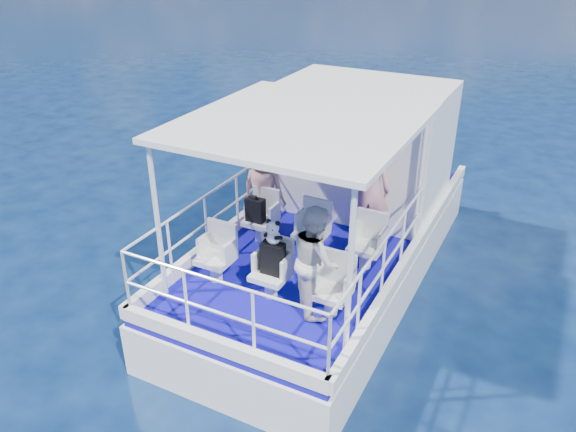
# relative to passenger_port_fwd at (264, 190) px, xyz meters

# --- Properties ---
(ground) EXTENTS (2000.00, 2000.00, 0.00)m
(ground) POSITION_rel_passenger_port_fwd_xyz_m (1.03, -0.54, -1.64)
(ground) COLOR #08173B
(ground) RESTS_ON ground
(hull) EXTENTS (3.00, 7.00, 1.60)m
(hull) POSITION_rel_passenger_port_fwd_xyz_m (1.03, 0.46, -1.64)
(hull) COLOR white
(hull) RESTS_ON ground
(deck) EXTENTS (2.90, 6.90, 0.10)m
(deck) POSITION_rel_passenger_port_fwd_xyz_m (1.03, 0.46, -0.79)
(deck) COLOR #110A95
(deck) RESTS_ON hull
(cabin) EXTENTS (2.85, 2.00, 2.20)m
(cabin) POSITION_rel_passenger_port_fwd_xyz_m (1.03, 1.76, 0.36)
(cabin) COLOR white
(cabin) RESTS_ON deck
(canopy) EXTENTS (3.00, 3.20, 0.08)m
(canopy) POSITION_rel_passenger_port_fwd_xyz_m (1.03, -0.74, 1.50)
(canopy) COLOR white
(canopy) RESTS_ON cabin
(canopy_posts) EXTENTS (2.77, 2.97, 2.20)m
(canopy_posts) POSITION_rel_passenger_port_fwd_xyz_m (1.03, -0.79, 0.36)
(canopy_posts) COLOR white
(canopy_posts) RESTS_ON deck
(railings) EXTENTS (2.84, 3.59, 1.00)m
(railings) POSITION_rel_passenger_port_fwd_xyz_m (1.03, -1.12, -0.24)
(railings) COLOR white
(railings) RESTS_ON deck
(seat_port_fwd) EXTENTS (0.48, 0.46, 0.38)m
(seat_port_fwd) POSITION_rel_passenger_port_fwd_xyz_m (0.13, -0.34, -0.55)
(seat_port_fwd) COLOR silver
(seat_port_fwd) RESTS_ON deck
(seat_center_fwd) EXTENTS (0.48, 0.46, 0.38)m
(seat_center_fwd) POSITION_rel_passenger_port_fwd_xyz_m (1.03, -0.34, -0.55)
(seat_center_fwd) COLOR silver
(seat_center_fwd) RESTS_ON deck
(seat_stbd_fwd) EXTENTS (0.48, 0.46, 0.38)m
(seat_stbd_fwd) POSITION_rel_passenger_port_fwd_xyz_m (1.93, -0.34, -0.55)
(seat_stbd_fwd) COLOR silver
(seat_stbd_fwd) RESTS_ON deck
(seat_port_aft) EXTENTS (0.48, 0.46, 0.38)m
(seat_port_aft) POSITION_rel_passenger_port_fwd_xyz_m (0.13, -1.64, -0.55)
(seat_port_aft) COLOR silver
(seat_port_aft) RESTS_ON deck
(seat_center_aft) EXTENTS (0.48, 0.46, 0.38)m
(seat_center_aft) POSITION_rel_passenger_port_fwd_xyz_m (1.03, -1.64, -0.55)
(seat_center_aft) COLOR silver
(seat_center_aft) RESTS_ON deck
(seat_stbd_aft) EXTENTS (0.48, 0.46, 0.38)m
(seat_stbd_aft) POSITION_rel_passenger_port_fwd_xyz_m (1.93, -1.64, -0.55)
(seat_stbd_aft) COLOR silver
(seat_stbd_aft) RESTS_ON deck
(passenger_port_fwd) EXTENTS (0.58, 0.44, 1.48)m
(passenger_port_fwd) POSITION_rel_passenger_port_fwd_xyz_m (0.00, 0.00, 0.00)
(passenger_port_fwd) COLOR tan
(passenger_port_fwd) RESTS_ON deck
(passenger_stbd_fwd) EXTENTS (0.68, 0.50, 1.71)m
(passenger_stbd_fwd) POSITION_rel_passenger_port_fwd_xyz_m (1.65, 0.52, 0.12)
(passenger_stbd_fwd) COLOR #C78194
(passenger_stbd_fwd) RESTS_ON deck
(passenger_stbd_aft) EXTENTS (0.91, 0.94, 1.52)m
(passenger_stbd_aft) POSITION_rel_passenger_port_fwd_xyz_m (1.67, -1.62, 0.02)
(passenger_stbd_aft) COLOR silver
(passenger_stbd_aft) RESTS_ON deck
(backpack_port) EXTENTS (0.30, 0.17, 0.39)m
(backpack_port) POSITION_rel_passenger_port_fwd_xyz_m (0.09, -0.42, -0.16)
(backpack_port) COLOR black
(backpack_port) RESTS_ON seat_port_fwd
(backpack_center) EXTENTS (0.31, 0.17, 0.46)m
(backpack_center) POSITION_rel_passenger_port_fwd_xyz_m (1.06, -1.63, -0.13)
(backpack_center) COLOR black
(backpack_center) RESTS_ON seat_center_aft
(compact_camera) EXTENTS (0.10, 0.06, 0.06)m
(compact_camera) POSITION_rel_passenger_port_fwd_xyz_m (0.07, -0.44, 0.06)
(compact_camera) COLOR black
(compact_camera) RESTS_ON backpack_port
(panda) EXTENTS (0.22, 0.18, 0.34)m
(panda) POSITION_rel_passenger_port_fwd_xyz_m (1.06, -1.62, 0.28)
(panda) COLOR white
(panda) RESTS_ON backpack_center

